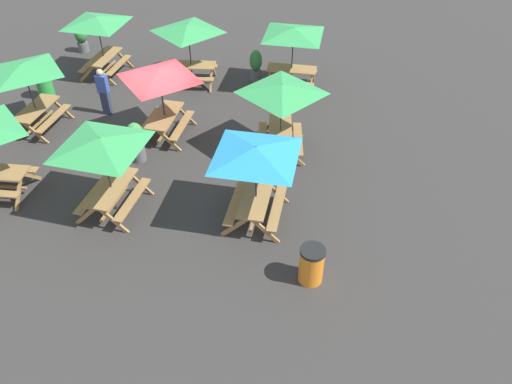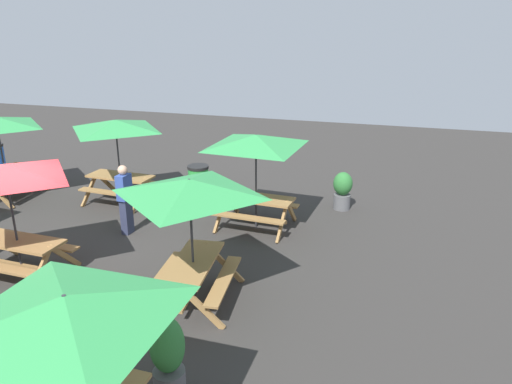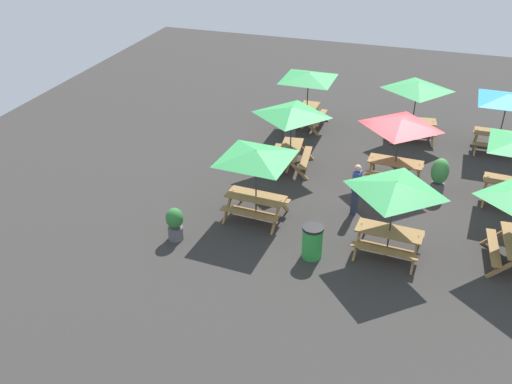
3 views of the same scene
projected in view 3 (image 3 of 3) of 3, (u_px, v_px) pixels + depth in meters
The scene contains 13 objects.
ground_plane at pixel (393, 185), 19.30m from camera, with size 33.38×33.38×0.00m, color #33302D.
picnic_table_0 at pixel (256, 160), 16.54m from camera, with size 2.82×2.82×2.34m.
picnic_table_1 at pixel (507, 102), 20.49m from camera, with size 2.83×2.83×2.34m.
picnic_table_3 at pixel (308, 80), 22.52m from camera, with size 2.83×2.83×2.34m.
picnic_table_4 at pixel (400, 128), 18.51m from camera, with size 2.08×2.08×2.34m.
picnic_table_5 at pixel (395, 192), 14.94m from camera, with size 2.13×2.13×2.34m.
picnic_table_7 at pixel (292, 116), 19.38m from camera, with size 2.21×2.21×2.34m.
picnic_table_8 at pixel (417, 90), 21.51m from camera, with size 2.27×2.27×2.34m.
trash_bin_green at pixel (312, 242), 15.57m from camera, with size 0.59×0.59×0.98m.
potted_plant_0 at pixel (290, 124), 22.15m from camera, with size 0.47×0.47×1.21m.
potted_plant_1 at pixel (439, 175), 18.42m from camera, with size 0.57×0.57×1.29m.
potted_plant_2 at pixel (175, 223), 16.28m from camera, with size 0.51×0.51×1.02m.
person_standing at pixel (356, 188), 17.34m from camera, with size 0.24×0.37×1.67m.
Camera 3 is at (-0.88, 17.39, 9.53)m, focal length 40.00 mm.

